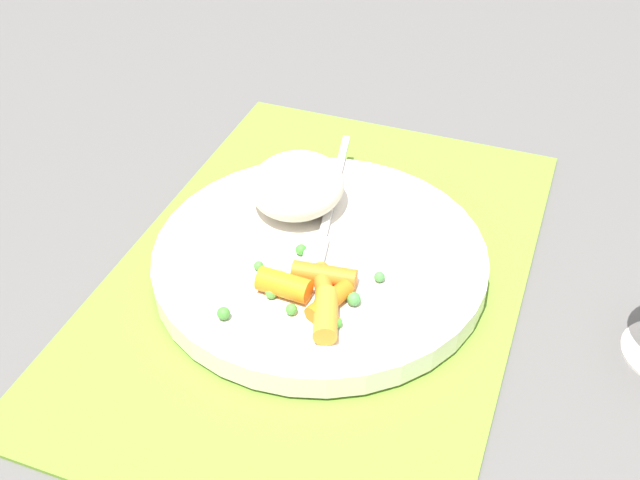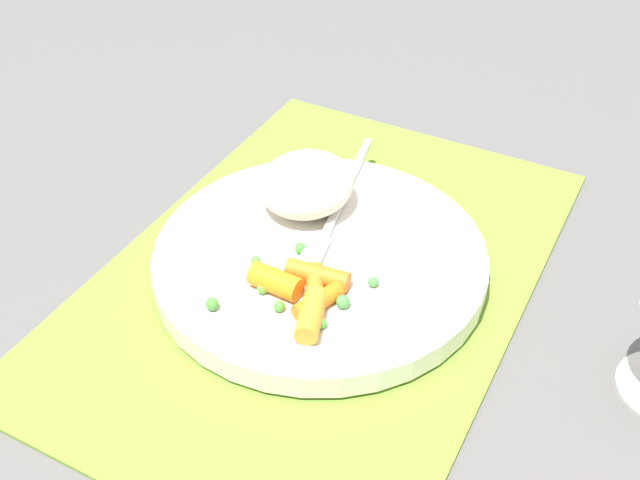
% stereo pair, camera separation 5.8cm
% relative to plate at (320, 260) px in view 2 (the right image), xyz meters
% --- Properties ---
extents(ground_plane, '(2.40, 2.40, 0.00)m').
position_rel_plate_xyz_m(ground_plane, '(0.00, 0.00, -0.02)').
color(ground_plane, '#565451').
extents(placemat, '(0.45, 0.30, 0.01)m').
position_rel_plate_xyz_m(placemat, '(0.00, 0.00, -0.01)').
color(placemat, olive).
rests_on(placemat, ground_plane).
extents(plate, '(0.25, 0.25, 0.02)m').
position_rel_plate_xyz_m(plate, '(0.00, 0.00, 0.00)').
color(plate, silver).
rests_on(plate, placemat).
extents(rice_mound, '(0.08, 0.07, 0.04)m').
position_rel_plate_xyz_m(rice_mound, '(-0.05, -0.04, 0.03)').
color(rice_mound, beige).
rests_on(rice_mound, plate).
extents(carrot_portion, '(0.07, 0.07, 0.02)m').
position_rel_plate_xyz_m(carrot_portion, '(0.05, 0.02, 0.02)').
color(carrot_portion, orange).
rests_on(carrot_portion, plate).
extents(pea_scatter, '(0.09, 0.10, 0.01)m').
position_rel_plate_xyz_m(pea_scatter, '(0.05, 0.00, 0.01)').
color(pea_scatter, '#52A93E').
rests_on(pea_scatter, plate).
extents(fork, '(0.19, 0.05, 0.01)m').
position_rel_plate_xyz_m(fork, '(-0.04, -0.01, 0.01)').
color(fork, silver).
rests_on(fork, plate).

